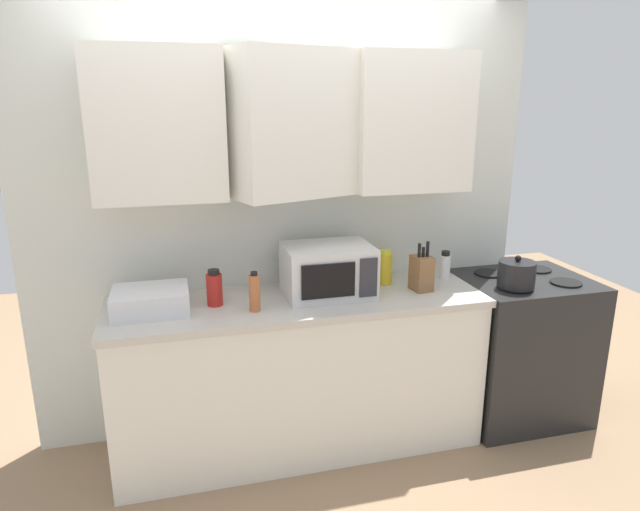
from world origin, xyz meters
TOP-DOWN VIEW (x-y plane):
  - wall_back_with_cabinets at (0.00, -0.07)m, footprint 2.92×0.52m
  - counter_run at (0.00, -0.30)m, footprint 2.05×0.63m
  - stove_range at (1.41, -0.32)m, footprint 0.76×0.64m
  - kettle at (1.24, -0.46)m, footprint 0.21×0.21m
  - microwave at (0.17, -0.28)m, footprint 0.48×0.37m
  - dish_rack at (-0.77, -0.30)m, footprint 0.38×0.30m
  - knife_block at (0.71, -0.34)m, footprint 0.11×0.13m
  - bottle_spice_jar at (-0.26, -0.43)m, footprint 0.06×0.06m
  - bottle_yellow_mustard at (0.55, -0.18)m, footprint 0.08×0.08m
  - bottle_red_sauce at (-0.45, -0.29)m, footprint 0.08×0.08m
  - bottle_white_jar at (0.94, -0.18)m, footprint 0.06×0.06m

SIDE VIEW (x-z plane):
  - counter_run at x=0.00m, z-range 0.00..0.90m
  - stove_range at x=1.41m, z-range 0.00..0.91m
  - dish_rack at x=-0.77m, z-range 0.90..1.02m
  - bottle_white_jar at x=0.94m, z-range 0.90..1.07m
  - kettle at x=1.24m, z-range 0.89..1.08m
  - bottle_red_sauce at x=-0.45m, z-range 0.89..1.09m
  - bottle_yellow_mustard at x=0.55m, z-range 0.90..1.10m
  - bottle_spice_jar at x=-0.26m, z-range 0.89..1.10m
  - knife_block at x=0.71m, z-range 0.86..1.15m
  - microwave at x=0.17m, z-range 0.90..1.18m
  - wall_back_with_cabinets at x=0.00m, z-range 0.27..2.87m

